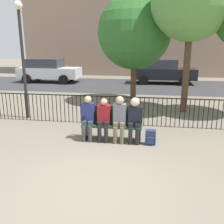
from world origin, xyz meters
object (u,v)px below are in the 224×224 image
Objects in this scene: seated_person_0 at (88,116)px; parked_car_1 at (162,71)px; lamp_post at (22,44)px; backpack at (150,137)px; seated_person_2 at (120,117)px; tree_1 at (192,0)px; seated_person_3 at (135,117)px; tree_0 at (134,33)px; parked_car_0 at (48,70)px; park_bench at (112,122)px; seated_person_1 at (104,118)px.

parked_car_1 is (2.37, 10.90, 0.16)m from seated_person_0.
backpack is at bearing -22.84° from lamp_post.
tree_1 is at bearing 59.14° from seated_person_2.
backpack is 0.10× the size of lamp_post.
lamp_post is (-4.38, 1.84, 2.37)m from backpack.
seated_person_3 is 5.51m from tree_0.
backpack is 5.88m from tree_0.
seated_person_0 is 0.29× the size of parked_car_0.
seated_person_3 is (1.26, 0.00, 0.02)m from seated_person_0.
seated_person_3 is at bearing -115.76° from tree_1.
tree_0 is (0.20, 4.84, 2.56)m from park_bench.
seated_person_1 is at bearing -100.04° from parked_car_1.
park_bench is 0.32m from seated_person_2.
parked_car_1 is (-0.58, 7.41, -3.21)m from tree_1.
parked_car_0 is (-6.31, 5.31, -2.21)m from tree_0.
tree_0 is 1.19× the size of lamp_post.
seated_person_0 is 0.44m from seated_person_1.
parked_car_0 is (-6.72, 10.28, 0.15)m from seated_person_3.
seated_person_1 reaches higher than park_bench.
seated_person_3 is 0.26× the size of tree_0.
tree_1 is at bearing 49.80° from seated_person_0.
seated_person_1 is at bearing -60.18° from parked_car_0.
seated_person_0 is at bearing -130.20° from tree_1.
park_bench is 4.24m from lamp_post.
parked_car_1 is at bearing 94.48° from tree_1.
seated_person_0 is at bearing -179.94° from seated_person_2.
seated_person_2 is (0.43, 0.00, 0.04)m from seated_person_1.
parked_car_0 is at bearing 141.07° from tree_1.
park_bench is at bearing -58.97° from parked_car_0.
lamp_post is at bearing -118.86° from parked_car_1.
lamp_post is at bearing 154.14° from park_bench.
tree_0 is (0.41, 4.97, 2.40)m from seated_person_1.
seated_person_3 is 0.67m from backpack.
lamp_post reaches higher than seated_person_3.
seated_person_2 is 12.07m from parked_car_0.
seated_person_2 is at bearing 0.53° from seated_person_1.
tree_1 reaches higher than parked_car_0.
tree_1 reaches higher than tree_0.
parked_car_0 is at bearing 108.02° from lamp_post.
lamp_post is (-3.94, 1.74, 1.87)m from seated_person_3.
lamp_post reaches higher than park_bench.
tree_0 reaches higher than backpack.
seated_person_0 is 0.99× the size of seated_person_2.
seated_person_0 is 1.26m from seated_person_3.
seated_person_3 is at bearing 166.73° from backpack.
lamp_post is (-3.53, -3.23, -0.49)m from tree_0.
lamp_post reaches higher than seated_person_2.
seated_person_0 is at bearing -102.26° from parked_car_1.
seated_person_1 is 11.07m from parked_car_1.
seated_person_3 is 5.13m from tree_1.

